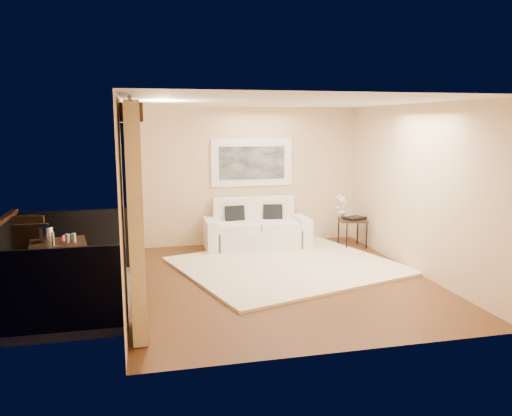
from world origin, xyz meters
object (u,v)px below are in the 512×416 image
object	(u,v)px
side_table	(353,222)
ice_bucket	(46,234)
orchid	(341,206)
balcony_chair_near	(32,257)
sofa	(256,230)
bistro_table	(58,249)
balcony_chair_far	(33,242)

from	to	relation	value
side_table	ice_bucket	size ratio (longest dim) A/B	3.04
orchid	balcony_chair_near	xyz separation A→B (m)	(-5.29, -1.93, -0.19)
orchid	sofa	bearing A→B (deg)	172.71
bistro_table	orchid	bearing A→B (deg)	23.72
balcony_chair_near	sofa	bearing A→B (deg)	29.53
orchid	balcony_chair_near	world-z (taller)	balcony_chair_near
sofa	balcony_chair_far	bearing A→B (deg)	-161.54
orchid	balcony_chair_far	world-z (taller)	orchid
sofa	side_table	distance (m)	1.88
balcony_chair_near	ice_bucket	distance (m)	0.42
balcony_chair_far	balcony_chair_near	bearing A→B (deg)	109.06
balcony_chair_far	side_table	bearing A→B (deg)	-162.26
balcony_chair_near	orchid	bearing A→B (deg)	19.00
sofa	side_table	world-z (taller)	sofa
bistro_table	ice_bucket	bearing A→B (deg)	145.65
sofa	balcony_chair_far	world-z (taller)	balcony_chair_far
orchid	ice_bucket	world-z (taller)	orchid
ice_bucket	sofa	bearing A→B (deg)	33.71
balcony_chair_near	bistro_table	bearing A→B (deg)	-31.90
ice_bucket	balcony_chair_far	bearing A→B (deg)	110.07
side_table	orchid	xyz separation A→B (m)	(-0.17, 0.17, 0.30)
balcony_chair_far	balcony_chair_near	xyz separation A→B (m)	(0.16, -0.94, 0.01)
orchid	ice_bucket	size ratio (longest dim) A/B	2.40
orchid	side_table	bearing A→B (deg)	-44.58
orchid	balcony_chair_far	distance (m)	5.54
ice_bucket	side_table	bearing A→B (deg)	19.78
bistro_table	ice_bucket	world-z (taller)	ice_bucket
ice_bucket	bistro_table	bearing A→B (deg)	-34.35
sofa	side_table	size ratio (longest dim) A/B	3.28
side_table	bistro_table	size ratio (longest dim) A/B	0.73
side_table	balcony_chair_far	distance (m)	5.68
sofa	balcony_chair_far	distance (m)	3.98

